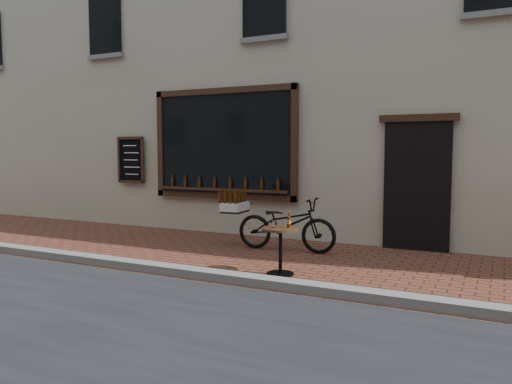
% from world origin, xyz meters
% --- Properties ---
extents(ground, '(90.00, 90.00, 0.00)m').
position_xyz_m(ground, '(0.00, 0.00, 0.00)').
color(ground, '#5B2F1D').
rests_on(ground, ground).
extents(kerb, '(90.00, 0.25, 0.12)m').
position_xyz_m(kerb, '(0.00, 0.20, 0.06)').
color(kerb, slate).
rests_on(kerb, ground).
extents(shop_building, '(28.00, 6.20, 10.00)m').
position_xyz_m(shop_building, '(0.00, 6.50, 5.00)').
color(shop_building, '#B8A991').
rests_on(shop_building, ground).
extents(cargo_bicycle, '(2.09, 0.70, 0.98)m').
position_xyz_m(cargo_bicycle, '(-0.10, 2.39, 0.47)').
color(cargo_bicycle, black).
rests_on(cargo_bicycle, ground).
extents(bistro_table, '(0.51, 0.51, 0.88)m').
position_xyz_m(bistro_table, '(0.51, 0.85, 0.47)').
color(bistro_table, black).
rests_on(bistro_table, ground).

